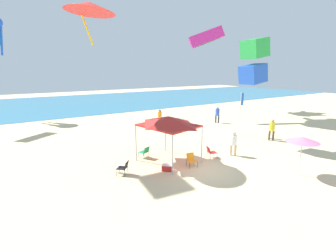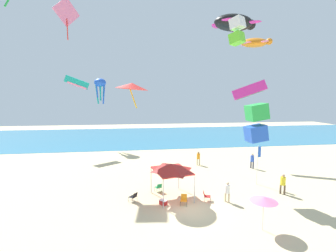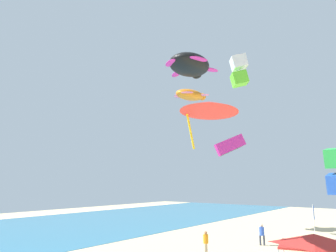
% 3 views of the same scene
% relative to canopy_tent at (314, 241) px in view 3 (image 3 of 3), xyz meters
% --- Properties ---
extents(ocean_strip, '(120.00, 28.56, 0.02)m').
position_rel_canopy_tent_xyz_m(ocean_strip, '(1.06, 33.50, -2.73)').
color(ocean_strip, teal).
rests_on(ocean_strip, ground).
extents(canopy_tent, '(3.52, 3.97, 3.08)m').
position_rel_canopy_tent_xyz_m(canopy_tent, '(0.00, 0.00, 0.00)').
color(canopy_tent, '#B7B7BC').
rests_on(canopy_tent, ground).
extents(banner_flag, '(0.36, 0.06, 4.01)m').
position_rel_canopy_tent_xyz_m(banner_flag, '(9.12, 2.04, -0.33)').
color(banner_flag, silver).
rests_on(banner_flag, ground).
extents(person_near_umbrella, '(0.46, 0.48, 1.92)m').
position_rel_canopy_tent_xyz_m(person_near_umbrella, '(11.24, 7.19, -1.61)').
color(person_near_umbrella, '#33384C').
rests_on(person_near_umbrella, ground).
extents(person_by_tent, '(0.47, 0.42, 1.78)m').
position_rel_canopy_tent_xyz_m(person_by_tent, '(4.99, 9.56, -1.69)').
color(person_by_tent, '#C6B28C').
rests_on(person_by_tent, ground).
extents(kite_box_white, '(2.07, 2.12, 3.19)m').
position_rel_canopy_tent_xyz_m(kite_box_white, '(8.91, 7.72, 13.79)').
color(kite_box_white, white).
extents(kite_turtle_black, '(7.63, 7.10, 2.42)m').
position_rel_canopy_tent_xyz_m(kite_turtle_black, '(11.73, 15.35, 17.06)').
color(kite_turtle_black, black).
extents(kite_delta_red, '(3.47, 3.44, 2.72)m').
position_rel_canopy_tent_xyz_m(kite_delta_red, '(-3.36, 4.18, 7.18)').
color(kite_delta_red, red).
extents(kite_turtle_orange, '(5.33, 4.98, 2.16)m').
position_rel_canopy_tent_xyz_m(kite_turtle_orange, '(16.90, 18.69, 15.12)').
color(kite_turtle_orange, orange).
extents(kite_parafoil_magenta, '(4.48, 1.76, 2.78)m').
position_rel_canopy_tent_xyz_m(kite_parafoil_magenta, '(12.12, 10.47, 7.00)').
color(kite_parafoil_magenta, '#E02D9E').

